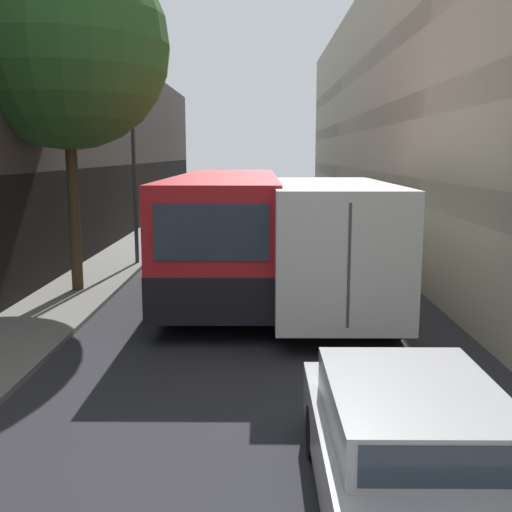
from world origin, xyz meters
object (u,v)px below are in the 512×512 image
street_tree_left (66,45)px  box_truck (325,238)px  street_lamp (131,82)px  bus (228,228)px  car_hatchback (413,452)px

street_tree_left → box_truck: bearing=-11.1°
street_lamp → bus: bearing=-44.3°
car_hatchback → bus: bus is taller
street_tree_left → car_hatchback: bearing=-57.1°
bus → box_truck: (2.34, -2.04, 0.01)m
bus → street_lamp: (-3.04, 2.97, 4.06)m
box_truck → street_tree_left: street_tree_left is taller
box_truck → street_tree_left: (-6.11, 1.20, 4.45)m
car_hatchback → box_truck: 8.29m
bus → street_lamp: street_lamp is taller
street_tree_left → street_lamp: bearing=79.1°
box_truck → bus: bearing=139.0°
car_hatchback → street_tree_left: 12.46m
box_truck → car_hatchback: bearing=-90.0°
bus → street_lamp: bearing=135.7°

